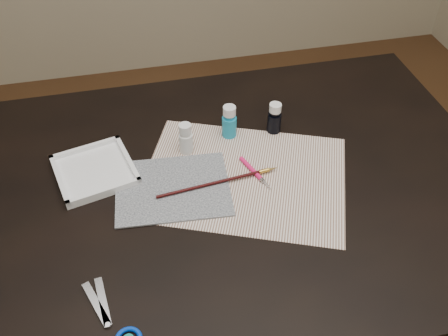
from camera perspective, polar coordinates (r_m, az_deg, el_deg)
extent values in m
cube|color=black|center=(1.44, 0.00, -12.36)|extent=(1.30, 0.90, 0.75)
cube|color=white|center=(1.17, 2.35, -1.03)|extent=(0.56, 0.50, 0.00)
cube|color=black|center=(1.14, -5.89, -2.28)|extent=(0.27, 0.23, 0.00)
cylinder|color=white|center=(1.21, -4.39, 3.40)|extent=(0.04, 0.04, 0.08)
cylinder|color=#1990B8|center=(1.25, 0.61, 5.33)|extent=(0.04, 0.04, 0.09)
cylinder|color=black|center=(1.27, 5.79, 5.70)|extent=(0.04, 0.04, 0.08)
cube|color=white|center=(1.21, -14.56, -0.26)|extent=(0.21, 0.21, 0.02)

